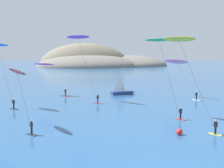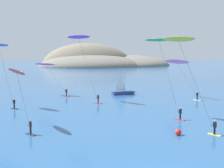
{
  "view_description": "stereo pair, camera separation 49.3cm",
  "coord_description": "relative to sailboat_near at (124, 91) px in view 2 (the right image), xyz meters",
  "views": [
    {
      "loc": [
        -5.78,
        -18.12,
        9.1
      ],
      "look_at": [
        -2.27,
        24.96,
        4.23
      ],
      "focal_mm": 45.0,
      "sensor_mm": 36.0,
      "label": 1
    },
    {
      "loc": [
        -5.29,
        -18.16,
        9.1
      ],
      "look_at": [
        -2.27,
        24.96,
        4.23
      ],
      "focal_mm": 45.0,
      "sensor_mm": 36.0,
      "label": 2
    }
  ],
  "objects": [
    {
      "name": "headland_island",
      "position": [
        0.6,
        129.47,
        -0.64
      ],
      "size": [
        88.34,
        65.73,
        30.76
      ],
      "color": "slate",
      "rests_on": "ground"
    },
    {
      "name": "sailboat_near",
      "position": [
        0.0,
        0.0,
        0.0
      ],
      "size": [
        5.9,
        2.85,
        5.7
      ],
      "color": "navy",
      "rests_on": "ground"
    },
    {
      "name": "kitesurfer_red",
      "position": [
        -15.89,
        -25.93,
        5.68
      ],
      "size": [
        4.86,
        6.79,
        7.3
      ],
      "color": "#2D2D33",
      "rests_on": "ground"
    },
    {
      "name": "kitesurfer_magenta",
      "position": [
        -16.63,
        0.48,
        5.52
      ],
      "size": [
        8.09,
        5.43,
        6.92
      ],
      "color": "red",
      "rests_on": "ground"
    },
    {
      "name": "kitesurfer_green",
      "position": [
        2.68,
        -21.54,
        9.13
      ],
      "size": [
        5.28,
        5.12,
        11.1
      ],
      "color": "red",
      "rests_on": "ground"
    },
    {
      "name": "kitesurfer_yellow",
      "position": [
        3.8,
        -26.7,
        9.29
      ],
      "size": [
        5.58,
        7.7,
        11.08
      ],
      "color": "yellow",
      "rests_on": "ground"
    },
    {
      "name": "kitesurfer_blue",
      "position": [
        -22.07,
        -12.53,
        8.87
      ],
      "size": [
        5.78,
        4.85,
        10.62
      ],
      "color": "#2D2D33",
      "rests_on": "ground"
    },
    {
      "name": "kitesurfer_pink",
      "position": [
        10.44,
        -4.4,
        6.17
      ],
      "size": [
        5.58,
        8.16,
        7.8
      ],
      "color": "silver",
      "rests_on": "ground"
    },
    {
      "name": "kitesurfer_purple",
      "position": [
        -9.19,
        -7.49,
        10.48
      ],
      "size": [
        6.9,
        6.62,
        12.33
      ],
      "color": "red",
      "rests_on": "ground"
    },
    {
      "name": "marker_buoy",
      "position": [
        2.53,
        -30.64,
        -0.29
      ],
      "size": [
        0.7,
        0.7,
        0.7
      ],
      "primitive_type": "sphere",
      "color": "red",
      "rests_on": "ground"
    }
  ]
}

